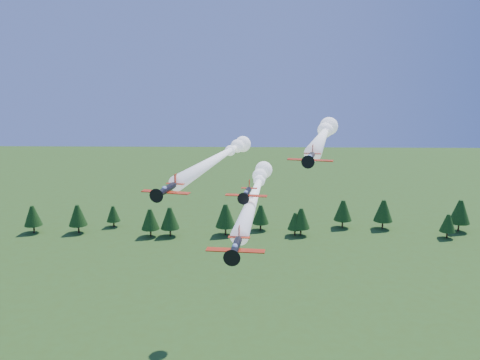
{
  "coord_description": "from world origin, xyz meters",
  "views": [
    {
      "loc": [
        1.61,
        -76.61,
        62.3
      ],
      "look_at": [
        -0.12,
        0.0,
        44.69
      ],
      "focal_mm": 40.0,
      "sensor_mm": 36.0,
      "label": 1
    }
  ],
  "objects_px": {
    "plane_left": "(220,156)",
    "plane_right": "(323,135)",
    "plane_slot": "(247,193)",
    "plane_lead": "(255,192)"
  },
  "relations": [
    {
      "from": "plane_left",
      "to": "plane_right",
      "type": "xyz_separation_m",
      "value": [
        19.37,
        -9.54,
        5.81
      ]
    },
    {
      "from": "plane_left",
      "to": "plane_right",
      "type": "height_order",
      "value": "plane_right"
    },
    {
      "from": "plane_slot",
      "to": "plane_right",
      "type": "bearing_deg",
      "value": 48.62
    },
    {
      "from": "plane_right",
      "to": "plane_slot",
      "type": "distance_m",
      "value": 19.98
    },
    {
      "from": "plane_right",
      "to": "plane_slot",
      "type": "xyz_separation_m",
      "value": [
        -13.8,
        -12.09,
        -7.93
      ]
    },
    {
      "from": "plane_left",
      "to": "plane_slot",
      "type": "height_order",
      "value": "plane_left"
    },
    {
      "from": "plane_right",
      "to": "plane_slot",
      "type": "height_order",
      "value": "plane_right"
    },
    {
      "from": "plane_left",
      "to": "plane_slot",
      "type": "relative_size",
      "value": 6.73
    },
    {
      "from": "plane_left",
      "to": "plane_right",
      "type": "bearing_deg",
      "value": -13.08
    },
    {
      "from": "plane_lead",
      "to": "plane_slot",
      "type": "xyz_separation_m",
      "value": [
        -1.53,
        -10.24,
        2.3
      ]
    }
  ]
}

